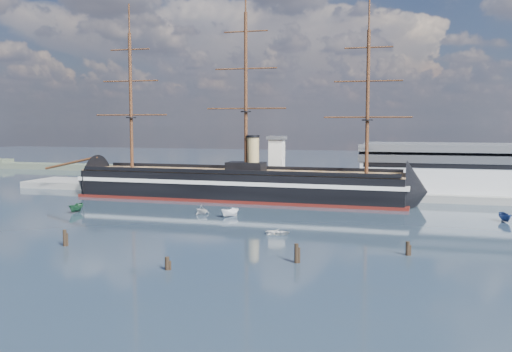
# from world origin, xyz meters

# --- Properties ---
(ground) EXTENTS (600.00, 600.00, 0.00)m
(ground) POSITION_xyz_m (0.00, 40.00, 0.00)
(ground) COLOR #283744
(ground) RESTS_ON ground
(quay) EXTENTS (180.00, 18.00, 2.00)m
(quay) POSITION_xyz_m (10.00, 76.00, 0.00)
(quay) COLOR slate
(quay) RESTS_ON ground
(warehouse) EXTENTS (63.00, 21.00, 11.60)m
(warehouse) POSITION_xyz_m (58.00, 80.00, 7.98)
(warehouse) COLOR #B7BABC
(warehouse) RESTS_ON ground
(quay_tower) EXTENTS (5.00, 5.00, 15.00)m
(quay_tower) POSITION_xyz_m (3.00, 73.00, 9.75)
(quay_tower) COLOR silver
(quay_tower) RESTS_ON ground
(shoreline) EXTENTS (120.00, 10.00, 4.00)m
(shoreline) POSITION_xyz_m (-139.23, 135.00, 1.45)
(shoreline) COLOR #3F4C38
(shoreline) RESTS_ON ground
(warship) EXTENTS (113.03, 17.99, 53.94)m
(warship) POSITION_xyz_m (-6.09, 60.00, 4.04)
(warship) COLOR black
(warship) RESTS_ON ground
(motorboat_a) EXTENTS (6.35, 2.72, 2.48)m
(motorboat_a) POSITION_xyz_m (-34.13, 28.42, 0.00)
(motorboat_a) COLOR #1A482A
(motorboat_a) RESTS_ON ground
(motorboat_b) EXTENTS (1.23, 2.89, 1.33)m
(motorboat_b) POSITION_xyz_m (17.32, 15.65, 0.00)
(motorboat_b) COLOR silver
(motorboat_b) RESTS_ON ground
(motorboat_c) EXTENTS (6.05, 4.62, 2.30)m
(motorboat_c) POSITION_xyz_m (2.29, 32.49, 0.00)
(motorboat_c) COLOR white
(motorboat_c) RESTS_ON ground
(motorboat_d) EXTENTS (5.76, 6.90, 2.35)m
(motorboat_d) POSITION_xyz_m (-5.00, 33.91, 0.00)
(motorboat_d) COLOR silver
(motorboat_d) RESTS_ON ground
(motorboat_f) EXTENTS (6.23, 3.31, 2.36)m
(motorboat_f) POSITION_xyz_m (60.17, 42.04, 0.00)
(motorboat_f) COLOR navy
(motorboat_f) RESTS_ON ground
(piling_near_left) EXTENTS (0.64, 0.64, 3.49)m
(piling_near_left) POSITION_xyz_m (-15.07, -3.83, 0.00)
(piling_near_left) COLOR black
(piling_near_left) RESTS_ON ground
(piling_near_mid) EXTENTS (0.64, 0.64, 2.59)m
(piling_near_mid) POSITION_xyz_m (8.24, -13.52, 0.00)
(piling_near_mid) COLOR black
(piling_near_mid) RESTS_ON ground
(piling_near_right) EXTENTS (0.64, 0.64, 3.62)m
(piling_near_right) POSITION_xyz_m (25.07, -4.54, 0.00)
(piling_near_right) COLOR black
(piling_near_right) RESTS_ON ground
(piling_far_right) EXTENTS (0.64, 0.64, 2.92)m
(piling_far_right) POSITION_xyz_m (40.93, 4.99, 0.00)
(piling_far_right) COLOR black
(piling_far_right) RESTS_ON ground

